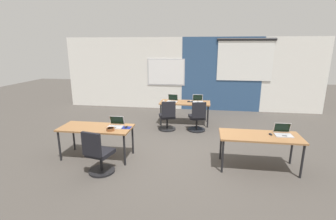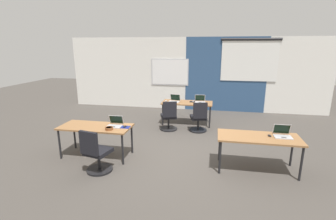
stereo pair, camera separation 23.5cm
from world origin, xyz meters
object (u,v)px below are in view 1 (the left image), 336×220
object	(u,v)px
laptop_near_right_end	(283,133)
mouse_far_left	(164,101)
laptop_near_left_inner	(116,125)
mouse_near_left_inner	(126,127)
laptop_far_right	(198,100)
chair_far_right	(197,119)
desk_near_left	(96,129)
desk_far_center	(185,104)
chair_far_left	(167,118)
mouse_near_right_end	(271,134)
laptop_far_left	(172,100)
mouse_far_right	(191,101)
snack_bowl	(110,129)
desk_near_right	(260,138)
chair_near_left_inner	(98,156)

from	to	relation	value
laptop_near_right_end	mouse_far_left	xyz separation A→B (m)	(-2.90, 2.68, -0.03)
laptop_near_left_inner	mouse_near_left_inner	world-z (taller)	laptop_near_left_inner
mouse_near_left_inner	laptop_far_right	bearing A→B (deg)	62.45
mouse_near_left_inner	laptop_far_right	world-z (taller)	laptop_far_right
chair_far_right	laptop_near_left_inner	bearing A→B (deg)	34.16
laptop_near_left_inner	chair_far_right	bearing A→B (deg)	47.43
desk_near_left	desk_far_center	xyz separation A→B (m)	(1.75, 2.80, 0.00)
laptop_near_right_end	chair_far_right	xyz separation A→B (m)	(-1.78, 2.01, -0.39)
desk_near_left	chair_far_left	world-z (taller)	chair_far_left
laptop_near_left_inner	mouse_near_left_inner	distance (m)	0.25
desk_near_left	laptop_near_left_inner	world-z (taller)	laptop_near_left_inner
mouse_near_right_end	chair_far_left	world-z (taller)	chair_far_left
mouse_far_left	chair_far_left	world-z (taller)	chair_far_left
laptop_near_right_end	laptop_far_left	distance (m)	3.77
mouse_far_right	mouse_far_left	xyz separation A→B (m)	(-0.87, -0.11, -0.00)
desk_far_center	laptop_far_right	distance (m)	0.43
laptop_far_right	mouse_far_right	world-z (taller)	laptop_far_right
laptop_near_right_end	laptop_far_right	size ratio (longest dim) A/B	0.93
desk_near_left	chair_far_left	xyz separation A→B (m)	(1.29, 2.05, -0.28)
desk_far_center	snack_bowl	size ratio (longest dim) A/B	9.01
laptop_far_right	chair_far_left	size ratio (longest dim) A/B	0.39
laptop_far_right	snack_bowl	size ratio (longest dim) A/B	2.02
desk_near_left	chair_far_right	bearing A→B (deg)	43.93
laptop_near_left_inner	chair_far_right	xyz separation A→B (m)	(1.75, 2.02, -0.39)
desk_far_center	laptop_far_right	world-z (taller)	laptop_far_right
desk_far_center	laptop_far_right	bearing A→B (deg)	11.03
laptop_near_right_end	desk_far_center	bearing A→B (deg)	128.22
desk_near_right	mouse_near_right_end	distance (m)	0.23
chair_near_left_inner	chair_far_left	xyz separation A→B (m)	(0.94, 2.77, 0.00)
snack_bowl	laptop_near_left_inner	bearing A→B (deg)	85.62
mouse_far_left	desk_near_right	bearing A→B (deg)	-48.67
laptop_near_right_end	snack_bowl	bearing A→B (deg)	-176.59
chair_far_right	laptop_near_right_end	bearing A→B (deg)	116.66
laptop_far_left	mouse_near_right_end	bearing A→B (deg)	-42.46
laptop_near_left_inner	chair_near_left_inner	world-z (taller)	laptop_near_left_inner
mouse_far_left	laptop_far_right	bearing A→B (deg)	5.52
mouse_near_left_inner	mouse_far_right	distance (m)	3.10
desk_far_center	snack_bowl	xyz separation A→B (m)	(-1.34, -2.98, 0.10)
laptop_far_right	mouse_far_right	bearing A→B (deg)	172.02
laptop_far_right	mouse_far_left	size ratio (longest dim) A/B	3.44
desk_near_left	mouse_far_left	xyz separation A→B (m)	(1.06, 2.77, 0.08)
desk_near_right	chair_far_right	size ratio (longest dim) A/B	1.74
chair_far_right	snack_bowl	distance (m)	2.91
laptop_near_right_end	chair_far_left	distance (m)	3.33
laptop_near_left_inner	chair_far_right	world-z (taller)	laptop_near_left_inner
laptop_far_right	desk_near_left	bearing A→B (deg)	-132.64
laptop_near_right_end	laptop_far_right	bearing A→B (deg)	121.92
laptop_near_right_end	snack_bowl	xyz separation A→B (m)	(-3.55, -0.27, -0.01)
mouse_near_right_end	chair_far_left	distance (m)	3.16
desk_near_right	chair_far_right	distance (m)	2.50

